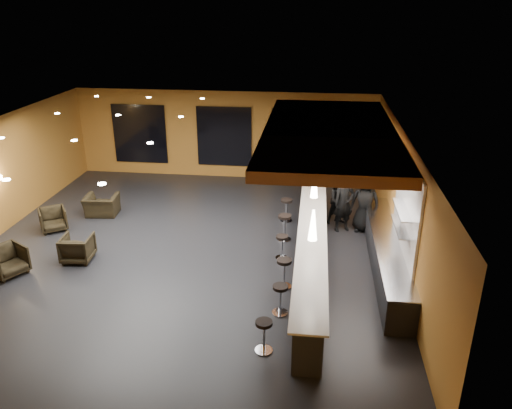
# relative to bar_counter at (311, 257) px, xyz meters

# --- Properties ---
(floor) EXTENTS (12.00, 13.00, 0.10)m
(floor) POSITION_rel_bar_counter_xyz_m (-3.65, 1.00, -0.55)
(floor) COLOR black
(floor) RESTS_ON ground
(ceiling) EXTENTS (12.00, 13.00, 0.10)m
(ceiling) POSITION_rel_bar_counter_xyz_m (-3.65, 1.00, 3.05)
(ceiling) COLOR black
(wall_back) EXTENTS (12.00, 0.10, 3.50)m
(wall_back) POSITION_rel_bar_counter_xyz_m (-3.65, 7.55, 1.25)
(wall_back) COLOR #A46824
(wall_back) RESTS_ON floor
(wall_front) EXTENTS (12.00, 0.10, 3.50)m
(wall_front) POSITION_rel_bar_counter_xyz_m (-3.65, -5.55, 1.25)
(wall_front) COLOR #A46824
(wall_front) RESTS_ON floor
(wall_right) EXTENTS (0.10, 13.00, 3.50)m
(wall_right) POSITION_rel_bar_counter_xyz_m (2.40, 1.00, 1.25)
(wall_right) COLOR #A46824
(wall_right) RESTS_ON floor
(wood_soffit) EXTENTS (3.60, 8.00, 0.28)m
(wood_soffit) POSITION_rel_bar_counter_xyz_m (0.35, 2.00, 2.86)
(wood_soffit) COLOR #AE6133
(wood_soffit) RESTS_ON ceiling
(window_left) EXTENTS (2.20, 0.06, 2.40)m
(window_left) POSITION_rel_bar_counter_xyz_m (-7.15, 7.44, 1.20)
(window_left) COLOR black
(window_left) RESTS_ON wall_back
(window_center) EXTENTS (2.20, 0.06, 2.40)m
(window_center) POSITION_rel_bar_counter_xyz_m (-3.65, 7.44, 1.20)
(window_center) COLOR black
(window_center) RESTS_ON wall_back
(window_right) EXTENTS (2.20, 0.06, 2.40)m
(window_right) POSITION_rel_bar_counter_xyz_m (-0.65, 7.44, 1.20)
(window_right) COLOR black
(window_right) RESTS_ON wall_back
(tile_backsplash) EXTENTS (0.06, 3.20, 2.40)m
(tile_backsplash) POSITION_rel_bar_counter_xyz_m (2.31, 0.00, 1.50)
(tile_backsplash) COLOR white
(tile_backsplash) RESTS_ON wall_right
(bar_counter) EXTENTS (0.60, 8.00, 1.00)m
(bar_counter) POSITION_rel_bar_counter_xyz_m (0.00, 0.00, 0.00)
(bar_counter) COLOR black
(bar_counter) RESTS_ON floor
(bar_top) EXTENTS (0.78, 8.10, 0.05)m
(bar_top) POSITION_rel_bar_counter_xyz_m (0.00, 0.00, 0.52)
(bar_top) COLOR silver
(bar_top) RESTS_ON bar_counter
(prep_counter) EXTENTS (0.70, 6.00, 0.86)m
(prep_counter) POSITION_rel_bar_counter_xyz_m (2.00, 0.50, -0.07)
(prep_counter) COLOR black
(prep_counter) RESTS_ON floor
(prep_top) EXTENTS (0.72, 6.00, 0.03)m
(prep_top) POSITION_rel_bar_counter_xyz_m (2.00, 0.50, 0.39)
(prep_top) COLOR silver
(prep_top) RESTS_ON prep_counter
(wall_shelf_lower) EXTENTS (0.30, 1.50, 0.03)m
(wall_shelf_lower) POSITION_rel_bar_counter_xyz_m (2.17, -0.20, 1.10)
(wall_shelf_lower) COLOR silver
(wall_shelf_lower) RESTS_ON wall_right
(wall_shelf_upper) EXTENTS (0.30, 1.50, 0.03)m
(wall_shelf_upper) POSITION_rel_bar_counter_xyz_m (2.17, -0.20, 1.55)
(wall_shelf_upper) COLOR silver
(wall_shelf_upper) RESTS_ON wall_right
(column) EXTENTS (0.60, 0.60, 3.50)m
(column) POSITION_rel_bar_counter_xyz_m (0.00, 4.60, 1.25)
(column) COLOR #9D6423
(column) RESTS_ON floor
(pendant_0) EXTENTS (0.20, 0.20, 0.70)m
(pendant_0) POSITION_rel_bar_counter_xyz_m (0.00, -2.00, 1.85)
(pendant_0) COLOR white
(pendant_0) RESTS_ON wood_soffit
(pendant_1) EXTENTS (0.20, 0.20, 0.70)m
(pendant_1) POSITION_rel_bar_counter_xyz_m (0.00, 0.50, 1.85)
(pendant_1) COLOR white
(pendant_1) RESTS_ON wood_soffit
(pendant_2) EXTENTS (0.20, 0.20, 0.70)m
(pendant_2) POSITION_rel_bar_counter_xyz_m (0.00, 3.00, 1.85)
(pendant_2) COLOR white
(pendant_2) RESTS_ON wood_soffit
(staff_a) EXTENTS (0.80, 0.69, 1.86)m
(staff_a) POSITION_rel_bar_counter_xyz_m (0.94, 2.83, 0.43)
(staff_a) COLOR black
(staff_a) RESTS_ON floor
(staff_b) EXTENTS (0.94, 0.84, 1.59)m
(staff_b) POSITION_rel_bar_counter_xyz_m (0.84, 3.36, 0.29)
(staff_b) COLOR black
(staff_b) RESTS_ON floor
(staff_c) EXTENTS (1.00, 0.75, 1.87)m
(staff_c) POSITION_rel_bar_counter_xyz_m (1.60, 2.91, 0.43)
(staff_c) COLOR black
(staff_c) RESTS_ON floor
(armchair_a) EXTENTS (1.17, 1.16, 0.78)m
(armchair_a) POSITION_rel_bar_counter_xyz_m (-7.98, -0.99, -0.11)
(armchair_a) COLOR black
(armchair_a) RESTS_ON floor
(armchair_b) EXTENTS (0.86, 0.88, 0.75)m
(armchair_b) POSITION_rel_bar_counter_xyz_m (-6.49, -0.04, -0.12)
(armchair_b) COLOR black
(armchair_b) RESTS_ON floor
(armchair_c) EXTENTS (1.09, 1.09, 0.72)m
(armchair_c) POSITION_rel_bar_counter_xyz_m (-8.15, 1.75, -0.14)
(armchair_c) COLOR black
(armchair_c) RESTS_ON floor
(armchair_d) EXTENTS (1.14, 1.02, 0.69)m
(armchair_d) POSITION_rel_bar_counter_xyz_m (-7.10, 3.08, -0.16)
(armchair_d) COLOR black
(armchair_d) RESTS_ON floor
(bar_stool_0) EXTENTS (0.37, 0.37, 0.74)m
(bar_stool_0) POSITION_rel_bar_counter_xyz_m (-0.91, -3.31, -0.03)
(bar_stool_0) COLOR silver
(bar_stool_0) RESTS_ON floor
(bar_stool_1) EXTENTS (0.38, 0.38, 0.75)m
(bar_stool_1) POSITION_rel_bar_counter_xyz_m (-0.67, -1.93, -0.02)
(bar_stool_1) COLOR silver
(bar_stool_1) RESTS_ON floor
(bar_stool_2) EXTENTS (0.40, 0.40, 0.79)m
(bar_stool_2) POSITION_rel_bar_counter_xyz_m (-0.66, -0.77, 0.01)
(bar_stool_2) COLOR silver
(bar_stool_2) RESTS_ON floor
(bar_stool_3) EXTENTS (0.36, 0.36, 0.71)m
(bar_stool_3) POSITION_rel_bar_counter_xyz_m (-0.82, 0.73, -0.04)
(bar_stool_3) COLOR silver
(bar_stool_3) RESTS_ON floor
(bar_stool_4) EXTENTS (0.42, 0.42, 0.82)m
(bar_stool_4) POSITION_rel_bar_counter_xyz_m (-0.83, 1.90, 0.03)
(bar_stool_4) COLOR silver
(bar_stool_4) RESTS_ON floor
(bar_stool_5) EXTENTS (0.39, 0.39, 0.77)m
(bar_stool_5) POSITION_rel_bar_counter_xyz_m (-0.86, 3.31, -0.00)
(bar_stool_5) COLOR silver
(bar_stool_5) RESTS_ON floor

